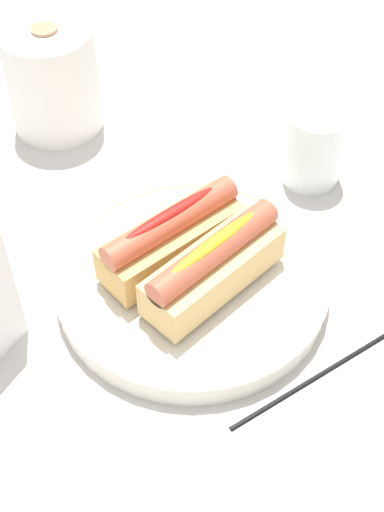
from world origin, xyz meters
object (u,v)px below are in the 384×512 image
at_px(water_glass, 313,150).
at_px(chopstick_near, 328,370).
at_px(hotdog_front, 214,265).
at_px(hotdog_back, 171,236).
at_px(paper_towel_roll, 52,79).
at_px(serving_bowl, 192,279).

relative_size(water_glass, chopstick_near, 0.41).
distance_m(hotdog_front, water_glass, 0.22).
distance_m(hotdog_front, hotdog_back, 0.05).
bearing_deg(water_glass, hotdog_front, -166.60).
distance_m(hotdog_front, chopstick_near, 0.14).
bearing_deg(hotdog_front, paper_towel_roll, 78.01).
relative_size(hotdog_front, paper_towel_roll, 1.12).
xyz_separation_m(paper_towel_roll, chopstick_near, (-0.05, -0.47, -0.06)).
bearing_deg(hotdog_back, paper_towel_roll, 75.32).
xyz_separation_m(water_glass, chopstick_near, (-0.20, -0.18, -0.04)).
xyz_separation_m(serving_bowl, chopstick_near, (0.02, -0.16, -0.01)).
bearing_deg(chopstick_near, hotdog_back, 108.24).
distance_m(serving_bowl, chopstick_near, 0.16).
height_order(hotdog_front, hotdog_back, same).
relative_size(water_glass, paper_towel_roll, 0.67).
bearing_deg(serving_bowl, water_glass, 6.30).
bearing_deg(hotdog_back, chopstick_near, -83.46).
bearing_deg(serving_bowl, hotdog_front, -87.58).
relative_size(hotdog_front, water_glass, 1.67).
xyz_separation_m(hotdog_back, water_glass, (0.22, -0.00, -0.02)).
relative_size(hotdog_back, water_glass, 1.70).
relative_size(hotdog_front, hotdog_back, 0.98).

